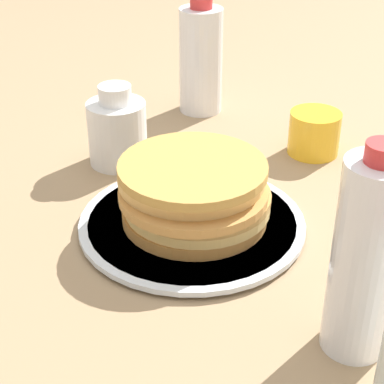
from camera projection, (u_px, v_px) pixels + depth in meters
The scene contains 7 objects.
ground_plane at pixel (174, 235), 0.82m from camera, with size 4.00×4.00×0.00m, color #9E7F5B.
plate at pixel (192, 223), 0.83m from camera, with size 0.29×0.29×0.01m.
pancake_stack at pixel (195, 192), 0.81m from camera, with size 0.20×0.20×0.08m.
juice_glass at pixel (314, 133), 1.00m from camera, with size 0.08×0.08×0.07m.
cream_jug at pixel (117, 130), 0.96m from camera, with size 0.09×0.09×0.12m.
water_bottle_mid at pixel (366, 259), 0.60m from camera, with size 0.07×0.07×0.23m.
water_bottle_far at pixel (201, 60), 1.12m from camera, with size 0.08×0.08×0.20m.
Camera 1 is at (-0.45, 0.51, 0.46)m, focal length 60.00 mm.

